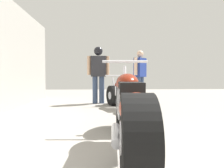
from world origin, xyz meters
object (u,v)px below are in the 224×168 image
object	(u,v)px
motorcycle_maroon_cruiser	(129,110)
mechanic_with_helmet	(98,70)
motorcycle_black_naked	(124,95)
mechanic_in_blue	(140,73)

from	to	relation	value
motorcycle_maroon_cruiser	mechanic_with_helmet	bearing A→B (deg)	95.78
motorcycle_black_naked	mechanic_in_blue	world-z (taller)	mechanic_in_blue
motorcycle_maroon_cruiser	motorcycle_black_naked	size ratio (longest dim) A/B	1.26
motorcycle_maroon_cruiser	mechanic_with_helmet	xyz separation A→B (m)	(-0.39, 3.86, 0.58)
motorcycle_maroon_cruiser	mechanic_in_blue	size ratio (longest dim) A/B	1.35
motorcycle_black_naked	mechanic_in_blue	bearing A→B (deg)	65.44
mechanic_with_helmet	motorcycle_maroon_cruiser	bearing A→B (deg)	-84.22
motorcycle_maroon_cruiser	mechanic_in_blue	distance (m)	4.42
mechanic_with_helmet	mechanic_in_blue	bearing A→B (deg)	17.85
motorcycle_black_naked	motorcycle_maroon_cruiser	bearing A→B (deg)	-95.10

